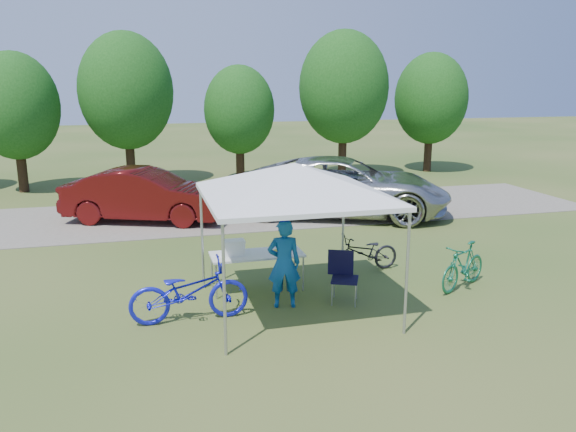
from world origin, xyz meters
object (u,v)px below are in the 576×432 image
at_px(folding_chair, 343,272).
at_px(bike_green, 463,266).
at_px(cooler, 234,248).
at_px(minivan, 344,186).
at_px(folding_table, 257,255).
at_px(sedan, 145,195).
at_px(bike_dark, 365,253).
at_px(bike_blue, 189,292).
at_px(cyclist, 284,264).

distance_m(folding_chair, bike_green, 2.60).
relative_size(cooler, minivan, 0.06).
distance_m(folding_table, sedan, 6.80).
xyz_separation_m(bike_dark, sedan, (-4.60, 6.01, 0.38)).
distance_m(folding_chair, bike_dark, 1.80).
bearing_deg(bike_blue, folding_chair, -86.72).
distance_m(folding_chair, cyclist, 1.20).
relative_size(folding_table, cyclist, 1.10).
bearing_deg(sedan, bike_green, -119.42).
bearing_deg(folding_table, cooler, 180.00).
height_order(cyclist, minivan, minivan).
bearing_deg(bike_green, cyclist, -118.55).
distance_m(folding_table, minivan, 6.97).
height_order(bike_dark, minivan, minivan).
bearing_deg(folding_chair, bike_blue, -150.87).
xyz_separation_m(bike_blue, bike_green, (5.53, 0.22, -0.07)).
bearing_deg(folding_chair, folding_table, 170.60).
bearing_deg(bike_blue, folding_table, -51.22).
height_order(folding_table, cyclist, cyclist).
height_order(minivan, sedan, minivan).
bearing_deg(bike_green, cooler, -131.20).
xyz_separation_m(folding_table, bike_green, (4.07, -1.00, -0.25)).
distance_m(cooler, minivan, 7.24).
relative_size(bike_green, bike_dark, 0.96).
height_order(cooler, bike_green, cooler).
xyz_separation_m(folding_chair, cyclist, (-1.16, -0.01, 0.27)).
distance_m(folding_chair, cooler, 2.20).
bearing_deg(bike_dark, folding_chair, -41.89).
bearing_deg(bike_blue, bike_green, -88.78).
relative_size(cyclist, bike_green, 1.07).
distance_m(cyclist, bike_dark, 2.69).
xyz_separation_m(bike_green, bike_dark, (-1.55, 1.46, -0.04)).
bearing_deg(folding_chair, sedan, 140.20).
relative_size(cyclist, sedan, 0.35).
distance_m(minivan, sedan, 6.11).
distance_m(cooler, sedan, 6.67).
relative_size(folding_table, folding_chair, 1.92).
bearing_deg(bike_dark, bike_green, 40.53).
height_order(bike_dark, sedan, sedan).
height_order(bike_blue, bike_dark, bike_blue).
xyz_separation_m(bike_blue, minivan, (5.45, 6.93, 0.38)).
height_order(folding_chair, bike_blue, bike_blue).
bearing_deg(minivan, folding_chair, -177.56).
distance_m(cooler, bike_dark, 3.05).
distance_m(bike_green, sedan, 9.68).
xyz_separation_m(cyclist, bike_green, (3.76, 0.01, -0.37)).
bearing_deg(cyclist, bike_blue, 17.24).
bearing_deg(cooler, folding_chair, -27.39).
bearing_deg(folding_chair, bike_green, 24.75).
bearing_deg(cooler, sedan, 104.03).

